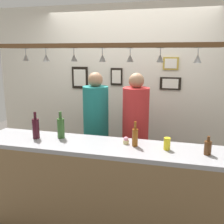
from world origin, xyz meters
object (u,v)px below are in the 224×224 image
at_px(bottle_beer_amber_tall, 135,137).
at_px(bottle_beer_brown_stubby, 208,147).
at_px(bottle_champagne_green, 61,128).
at_px(drink_can, 167,144).
at_px(picture_frame_upper_small, 171,63).
at_px(picture_frame_caricature, 80,78).
at_px(picture_frame_crest, 116,77).
at_px(bottle_wine_dark_red, 36,128).
at_px(picture_frame_lower_pair, 170,84).
at_px(person_right_red_shirt, 136,124).
at_px(person_middle_teal_shirt, 96,121).
at_px(cupcake, 126,141).

bearing_deg(bottle_beer_amber_tall, bottle_beer_brown_stubby, -4.14).
relative_size(bottle_champagne_green, drink_can, 2.46).
height_order(bottle_champagne_green, bottle_beer_brown_stubby, bottle_champagne_green).
bearing_deg(picture_frame_upper_small, bottle_champagne_green, -130.39).
xyz_separation_m(picture_frame_caricature, picture_frame_crest, (0.59, 0.00, 0.03)).
xyz_separation_m(bottle_beer_brown_stubby, picture_frame_crest, (-1.23, 1.41, 0.50)).
height_order(bottle_wine_dark_red, drink_can, bottle_wine_dark_red).
xyz_separation_m(drink_can, picture_frame_lower_pair, (-0.04, 1.38, 0.43)).
height_order(picture_frame_caricature, picture_frame_lower_pair, picture_frame_caricature).
distance_m(bottle_champagne_green, picture_frame_upper_small, 1.84).
bearing_deg(picture_frame_lower_pair, picture_frame_crest, 180.00).
relative_size(person_right_red_shirt, picture_frame_lower_pair, 5.52).
xyz_separation_m(person_middle_teal_shirt, picture_frame_upper_small, (0.93, 0.64, 0.75)).
xyz_separation_m(bottle_beer_amber_tall, bottle_wine_dark_red, (-1.11, -0.03, 0.02)).
height_order(bottle_beer_brown_stubby, picture_frame_crest, picture_frame_crest).
distance_m(bottle_champagne_green, bottle_wine_dark_red, 0.28).
bearing_deg(person_right_red_shirt, person_middle_teal_shirt, 180.00).
distance_m(bottle_wine_dark_red, cupcake, 1.01).
relative_size(bottle_wine_dark_red, picture_frame_crest, 1.15).
height_order(bottle_champagne_green, picture_frame_caricature, picture_frame_caricature).
relative_size(person_right_red_shirt, picture_frame_upper_small, 7.53).
xyz_separation_m(bottle_wine_dark_red, picture_frame_upper_small, (1.38, 1.39, 0.66)).
distance_m(person_middle_teal_shirt, bottle_beer_amber_tall, 0.98).
bearing_deg(picture_frame_crest, picture_frame_upper_small, 0.00).
bearing_deg(picture_frame_crest, person_right_red_shirt, -57.10).
relative_size(bottle_beer_brown_stubby, drink_can, 1.48).
distance_m(drink_can, picture_frame_caricature, 2.06).
distance_m(bottle_champagne_green, drink_can, 1.17).
distance_m(person_right_red_shirt, bottle_champagne_green, 1.00).
distance_m(person_right_red_shirt, picture_frame_lower_pair, 0.88).
distance_m(cupcake, picture_frame_caricature, 1.75).
distance_m(drink_can, picture_frame_lower_pair, 1.45).
bearing_deg(picture_frame_crest, person_middle_teal_shirt, -101.38).
xyz_separation_m(bottle_champagne_green, cupcake, (0.74, -0.01, -0.08)).
bearing_deg(bottle_beer_brown_stubby, person_right_red_shirt, 136.33).
distance_m(bottle_beer_amber_tall, bottle_wine_dark_red, 1.11).
bearing_deg(picture_frame_caricature, picture_frame_upper_small, 0.00).
bearing_deg(bottle_wine_dark_red, bottle_beer_amber_tall, 1.51).
relative_size(person_middle_teal_shirt, bottle_beer_amber_tall, 6.36).
bearing_deg(person_right_red_shirt, picture_frame_caricature, 147.70).
xyz_separation_m(cupcake, picture_frame_upper_small, (0.37, 1.32, 0.74)).
bearing_deg(bottle_champagne_green, drink_can, -3.53).
bearing_deg(picture_frame_crest, bottle_beer_amber_tall, -68.84).
xyz_separation_m(bottle_champagne_green, bottle_beer_brown_stubby, (1.54, -0.10, -0.05)).
bearing_deg(bottle_beer_amber_tall, person_middle_teal_shirt, 132.03).
height_order(bottle_wine_dark_red, picture_frame_lower_pair, picture_frame_lower_pair).
distance_m(bottle_beer_amber_tall, cupcake, 0.13).
height_order(bottle_wine_dark_red, bottle_beer_brown_stubby, bottle_wine_dark_red).
relative_size(picture_frame_crest, picture_frame_lower_pair, 0.87).
bearing_deg(cupcake, picture_frame_upper_small, 74.33).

